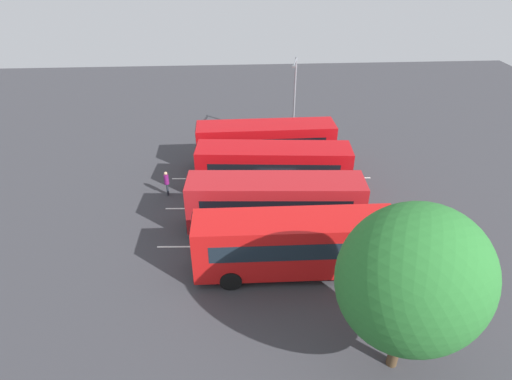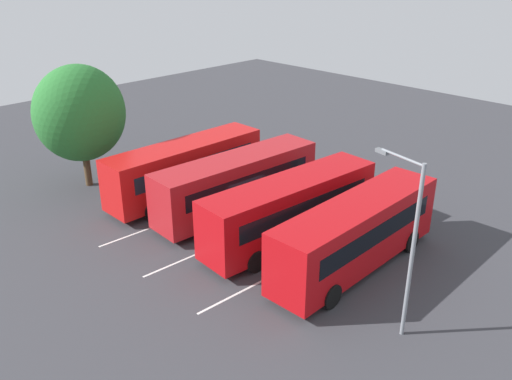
{
  "view_description": "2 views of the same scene",
  "coord_description": "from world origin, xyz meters",
  "px_view_note": "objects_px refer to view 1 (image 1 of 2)",
  "views": [
    {
      "loc": [
        2.77,
        22.66,
        15.34
      ],
      "look_at": [
        1.41,
        0.59,
        1.8
      ],
      "focal_mm": 29.48,
      "sensor_mm": 36.0,
      "label": 1
    },
    {
      "loc": [
        -18.51,
        -18.19,
        13.76
      ],
      "look_at": [
        0.28,
        0.54,
        1.97
      ],
      "focal_mm": 37.85,
      "sensor_mm": 36.0,
      "label": 2
    }
  ],
  "objects_px": {
    "bus_far_left": "(265,143)",
    "street_lamp": "(294,96)",
    "bus_center_left": "(273,168)",
    "pedestrian": "(167,181)",
    "bus_center_right": "(275,202)",
    "bus_far_right": "(294,244)",
    "depot_tree": "(413,280)"
  },
  "relations": [
    {
      "from": "pedestrian",
      "to": "depot_tree",
      "type": "height_order",
      "value": "depot_tree"
    },
    {
      "from": "depot_tree",
      "to": "bus_far_right",
      "type": "bearing_deg",
      "value": -59.95
    },
    {
      "from": "bus_far_left",
      "to": "bus_center_left",
      "type": "bearing_deg",
      "value": 92.1
    },
    {
      "from": "bus_far_left",
      "to": "street_lamp",
      "type": "height_order",
      "value": "street_lamp"
    },
    {
      "from": "bus_far_right",
      "to": "bus_center_right",
      "type": "bearing_deg",
      "value": -80.56
    },
    {
      "from": "bus_center_right",
      "to": "bus_far_right",
      "type": "distance_m",
      "value": 3.91
    },
    {
      "from": "depot_tree",
      "to": "pedestrian",
      "type": "bearing_deg",
      "value": -52.19
    },
    {
      "from": "bus_far_left",
      "to": "depot_tree",
      "type": "xyz_separation_m",
      "value": [
        -3.86,
        17.86,
        2.85
      ]
    },
    {
      "from": "bus_far_right",
      "to": "street_lamp",
      "type": "height_order",
      "value": "street_lamp"
    },
    {
      "from": "bus_far_left",
      "to": "street_lamp",
      "type": "xyz_separation_m",
      "value": [
        -2.64,
        -3.97,
        2.27
      ]
    },
    {
      "from": "bus_far_left",
      "to": "bus_center_right",
      "type": "distance_m",
      "value": 8.16
    },
    {
      "from": "bus_center_right",
      "to": "pedestrian",
      "type": "bearing_deg",
      "value": -28.39
    },
    {
      "from": "bus_center_left",
      "to": "bus_far_right",
      "type": "height_order",
      "value": "same"
    },
    {
      "from": "bus_center_left",
      "to": "pedestrian",
      "type": "distance_m",
      "value": 7.23
    },
    {
      "from": "bus_center_right",
      "to": "depot_tree",
      "type": "bearing_deg",
      "value": 115.81
    },
    {
      "from": "street_lamp",
      "to": "bus_far_left",
      "type": "bearing_deg",
      "value": -20.44
    },
    {
      "from": "bus_center_left",
      "to": "street_lamp",
      "type": "distance_m",
      "value": 8.53
    },
    {
      "from": "bus_far_right",
      "to": "bus_far_left",
      "type": "bearing_deg",
      "value": -87.03
    },
    {
      "from": "bus_center_right",
      "to": "depot_tree",
      "type": "height_order",
      "value": "depot_tree"
    },
    {
      "from": "depot_tree",
      "to": "bus_center_right",
      "type": "bearing_deg",
      "value": -67.73
    },
    {
      "from": "depot_tree",
      "to": "bus_far_left",
      "type": "bearing_deg",
      "value": -77.81
    },
    {
      "from": "bus_center_left",
      "to": "pedestrian",
      "type": "bearing_deg",
      "value": 4.56
    },
    {
      "from": "bus_center_right",
      "to": "depot_tree",
      "type": "xyz_separation_m",
      "value": [
        -3.97,
        9.69,
        2.85
      ]
    },
    {
      "from": "bus_center_right",
      "to": "street_lamp",
      "type": "distance_m",
      "value": 12.65
    },
    {
      "from": "bus_center_left",
      "to": "street_lamp",
      "type": "xyz_separation_m",
      "value": [
        -2.45,
        -7.85,
        2.27
      ]
    },
    {
      "from": "bus_center_left",
      "to": "bus_center_right",
      "type": "distance_m",
      "value": 4.3
    },
    {
      "from": "bus_center_right",
      "to": "pedestrian",
      "type": "distance_m",
      "value": 8.15
    },
    {
      "from": "bus_far_left",
      "to": "street_lamp",
      "type": "relative_size",
      "value": 1.43
    },
    {
      "from": "bus_center_right",
      "to": "bus_center_left",
      "type": "bearing_deg",
      "value": -90.56
    },
    {
      "from": "bus_far_right",
      "to": "depot_tree",
      "type": "relative_size",
      "value": 1.34
    },
    {
      "from": "bus_center_left",
      "to": "depot_tree",
      "type": "bearing_deg",
      "value": 109.27
    },
    {
      "from": "pedestrian",
      "to": "street_lamp",
      "type": "height_order",
      "value": "street_lamp"
    }
  ]
}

